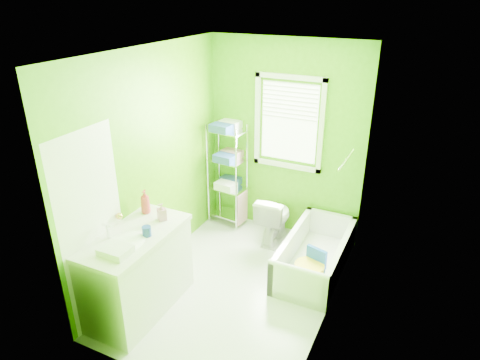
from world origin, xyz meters
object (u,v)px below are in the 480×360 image
at_px(vanity, 137,270).
at_px(toilet, 274,218).
at_px(wire_shelf_unit, 228,164).
at_px(bathtub, 315,259).

bearing_deg(vanity, toilet, 67.39).
relative_size(toilet, vanity, 0.56).
distance_m(vanity, wire_shelf_unit, 2.07).
bearing_deg(vanity, bathtub, 44.31).
height_order(bathtub, toilet, toilet).
xyz_separation_m(toilet, wire_shelf_unit, (-0.76, 0.16, 0.57)).
bearing_deg(bathtub, toilet, 148.08).
bearing_deg(wire_shelf_unit, vanity, -90.56).
xyz_separation_m(bathtub, toilet, (-0.69, 0.43, 0.19)).
bearing_deg(toilet, wire_shelf_unit, -13.65).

